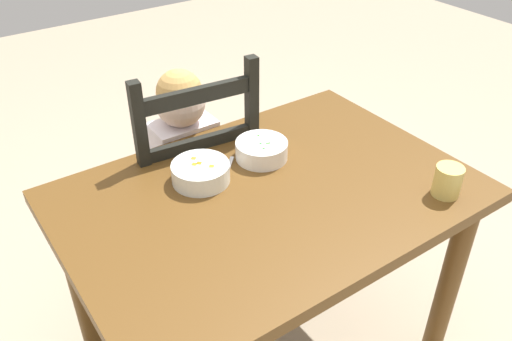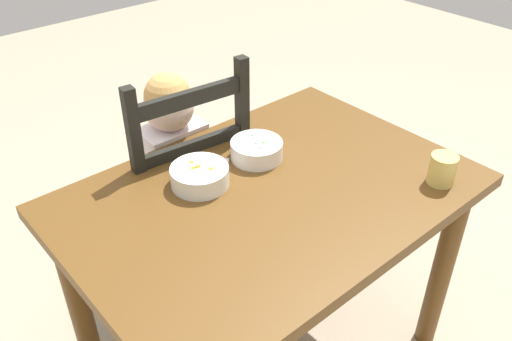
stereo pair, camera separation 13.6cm
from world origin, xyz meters
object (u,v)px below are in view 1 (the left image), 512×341
at_px(child_figure, 189,159).
at_px(bowl_of_peas, 262,150).
at_px(bowl_of_carrots, 201,172).
at_px(dining_table, 268,224).
at_px(dining_chair, 190,195).
at_px(spoon, 226,173).
at_px(drinking_cup, 448,181).

height_order(child_figure, bowl_of_peas, child_figure).
relative_size(bowl_of_peas, bowl_of_carrots, 0.96).
xyz_separation_m(dining_table, dining_chair, (-0.03, 0.45, -0.15)).
height_order(bowl_of_peas, spoon, bowl_of_peas).
height_order(child_figure, bowl_of_carrots, child_figure).
bearing_deg(bowl_of_carrots, dining_table, -48.99).
relative_size(dining_table, drinking_cup, 12.79).
bearing_deg(drinking_cup, dining_chair, 120.14).
distance_m(child_figure, drinking_cup, 0.88).
xyz_separation_m(child_figure, spoon, (-0.03, -0.31, 0.12)).
bearing_deg(drinking_cup, bowl_of_peas, 125.18).
distance_m(dining_chair, bowl_of_carrots, 0.44).
relative_size(dining_chair, child_figure, 1.07).
xyz_separation_m(spoon, drinking_cup, (0.46, -0.44, 0.04)).
relative_size(child_figure, bowl_of_carrots, 5.66).
distance_m(dining_table, bowl_of_carrots, 0.26).
bearing_deg(spoon, child_figure, 84.00).
bearing_deg(drinking_cup, child_figure, 119.92).
xyz_separation_m(dining_chair, spoon, (-0.03, -0.31, 0.28)).
bearing_deg(child_figure, bowl_of_carrots, -110.52).
distance_m(child_figure, bowl_of_peas, 0.35).
distance_m(dining_table, bowl_of_peas, 0.23).
relative_size(child_figure, drinking_cup, 10.58).
bearing_deg(child_figure, drinking_cup, -60.08).
height_order(bowl_of_carrots, spoon, bowl_of_carrots).
bearing_deg(dining_table, bowl_of_carrots, 131.01).
height_order(dining_chair, child_figure, dining_chair).
bearing_deg(dining_chair, child_figure, -28.57).
distance_m(bowl_of_carrots, drinking_cup, 0.70).
bearing_deg(dining_chair, dining_table, -86.04).
bearing_deg(bowl_of_carrots, dining_chair, 70.63).
bearing_deg(dining_chair, spoon, -94.91).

